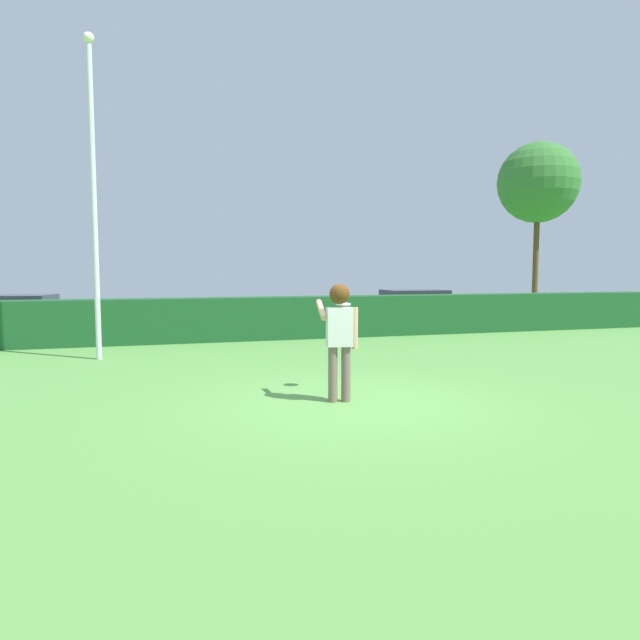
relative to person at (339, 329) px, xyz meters
name	(u,v)px	position (x,y,z in m)	size (l,w,h in m)	color
ground_plane	(353,403)	(0.16, -0.18, -1.10)	(60.00, 60.00, 0.00)	#5C9A47
person	(339,329)	(0.00, 0.00, 0.00)	(0.56, 0.77, 1.77)	#796057
frisbee	(343,304)	(0.34, 0.79, 0.32)	(0.25, 0.25, 0.04)	white
lamppost	(93,184)	(-3.78, 5.42, 2.72)	(0.24, 0.24, 6.99)	silver
hedge_row	(254,318)	(0.16, 8.02, -0.50)	(27.75, 0.90, 1.20)	#1C5327
parked_car_silver	(12,314)	(-6.52, 10.60, -0.41)	(4.42, 2.37, 1.25)	#B7B7BC
parked_car_black	(414,305)	(6.65, 11.01, -0.41)	(4.27, 1.96, 1.25)	black
birch_tree	(538,183)	(14.44, 14.40, 4.81)	(3.63, 3.63, 7.75)	brown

